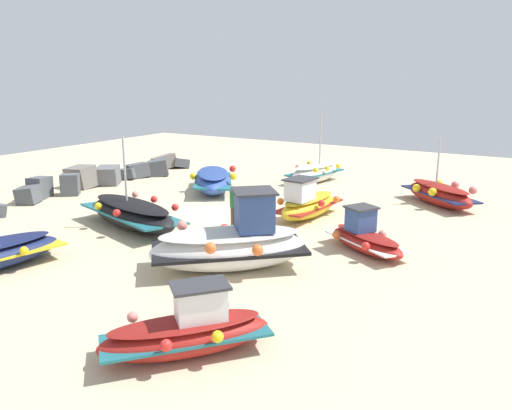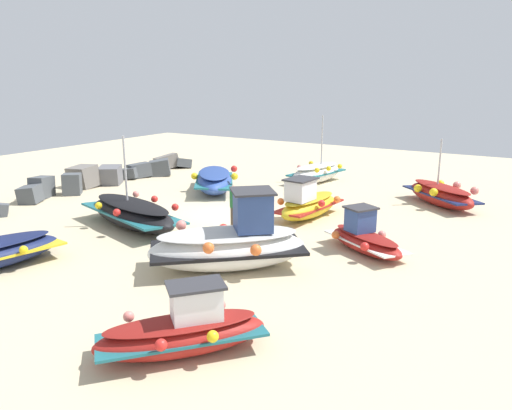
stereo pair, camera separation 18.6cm
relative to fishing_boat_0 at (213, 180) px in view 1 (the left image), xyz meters
The scene contains 12 objects.
ground_plane 4.57m from the fishing_boat_0, 142.12° to the right, with size 45.88×45.88×0.00m, color beige.
fishing_boat_0 is the anchor object (origin of this frame).
fishing_boat_1 10.48m from the fishing_boat_0, 141.22° to the right, with size 4.51×4.73×2.39m.
fishing_boat_2 6.67m from the fishing_boat_0, behind, with size 3.15×5.43×3.51m.
fishing_boat_3 5.79m from the fishing_boat_0, 36.19° to the right, with size 3.96×2.14×3.59m.
fishing_boat_4 10.69m from the fishing_boat_0, 73.85° to the right, with size 3.68×3.94×2.97m.
fishing_boat_5 6.40m from the fishing_boat_0, 107.63° to the right, with size 3.72×1.98×1.74m.
fishing_boat_6 15.14m from the fishing_boat_0, 146.23° to the right, with size 3.53×3.27×1.54m.
fishing_boat_8 10.56m from the fishing_boat_0, 116.15° to the right, with size 2.60×3.31×1.50m.
person_walking 6.76m from the fishing_boat_0, 137.61° to the right, with size 0.32×0.32×1.74m.
breakwater_rocks 6.57m from the fishing_boat_0, 117.91° to the left, with size 18.15×2.79×1.35m.
mooring_buoy_0 3.63m from the fishing_boat_0, 103.56° to the right, with size 0.44×0.44×0.62m.
Camera 1 is at (-16.25, -11.63, 5.58)m, focal length 35.04 mm.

